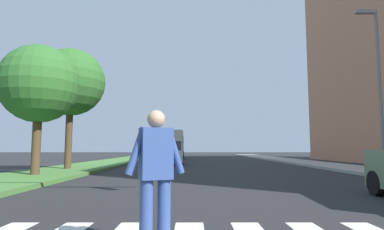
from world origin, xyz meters
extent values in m
plane|color=#262628|center=(0.00, 30.00, 0.00)|extent=(140.00, 140.00, 0.00)
cube|color=#477A38|center=(-7.41, 28.00, 0.07)|extent=(3.68, 64.00, 0.15)
cylinder|color=#4C3823|center=(-7.30, 16.58, 1.54)|extent=(0.36, 0.36, 2.79)
sphere|color=#2D6628|center=(-7.30, 16.58, 3.92)|extent=(3.28, 3.28, 3.28)
cylinder|color=#4C3823|center=(-7.43, 20.42, 1.92)|extent=(0.36, 0.36, 3.54)
sphere|color=#2D6628|center=(-7.43, 20.42, 4.79)|extent=(3.64, 3.64, 3.64)
cube|color=#9E9991|center=(8.19, 28.00, 0.07)|extent=(3.00, 64.00, 0.15)
cylinder|color=slate|center=(7.69, 17.68, 3.90)|extent=(0.14, 0.14, 7.50)
cube|color=gray|center=(7.19, 17.68, 7.55)|extent=(0.90, 0.24, 0.16)
cylinder|color=#334C8C|center=(-1.20, 7.15, 0.42)|extent=(0.21, 0.21, 0.85)
cylinder|color=#334C8C|center=(-1.40, 7.07, 0.42)|extent=(0.21, 0.21, 0.85)
cube|color=#334C8C|center=(-1.30, 7.11, 1.16)|extent=(0.44, 0.37, 0.62)
cylinder|color=#334C8C|center=(-1.08, 7.20, 1.19)|extent=(0.28, 0.18, 0.58)
cylinder|color=#334C8C|center=(-1.52, 7.02, 1.19)|extent=(0.28, 0.18, 0.58)
sphere|color=tan|center=(-1.30, 7.11, 1.58)|extent=(0.29, 0.29, 0.22)
cylinder|color=black|center=(3.92, 11.67, 0.32)|extent=(0.25, 0.65, 0.64)
cube|color=silver|center=(-2.49, 27.88, 0.64)|extent=(2.01, 4.52, 0.83)
cube|color=#2D333D|center=(-2.48, 27.66, 1.39)|extent=(1.67, 2.08, 0.68)
cylinder|color=black|center=(-3.39, 29.60, 0.32)|extent=(0.25, 0.65, 0.64)
cylinder|color=black|center=(-1.78, 29.69, 0.32)|extent=(0.25, 0.65, 0.64)
cylinder|color=black|center=(-3.20, 26.07, 0.32)|extent=(0.25, 0.65, 0.64)
cylinder|color=black|center=(-1.59, 26.16, 0.32)|extent=(0.25, 0.65, 0.64)
cube|color=navy|center=(-3.01, 41.35, 1.45)|extent=(2.30, 2.00, 2.20)
cube|color=beige|center=(-3.01, 38.25, 1.75)|extent=(2.30, 4.20, 2.70)
cylinder|color=black|center=(-4.06, 41.35, 0.45)|extent=(0.30, 0.90, 0.90)
cylinder|color=black|center=(-1.96, 41.35, 0.45)|extent=(0.30, 0.90, 0.90)
cylinder|color=black|center=(-4.06, 37.20, 0.45)|extent=(0.30, 0.90, 0.90)
cylinder|color=black|center=(-1.96, 37.20, 0.45)|extent=(0.30, 0.90, 0.90)
camera|label=1|loc=(-0.86, 3.14, 1.23)|focal=30.35mm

